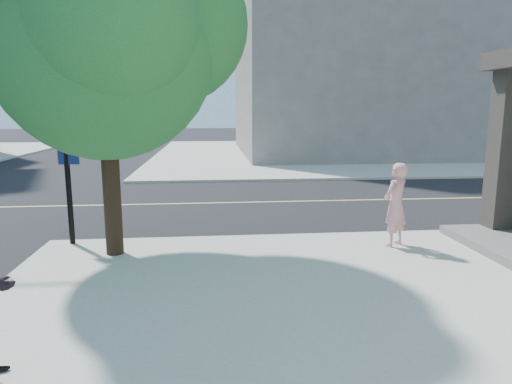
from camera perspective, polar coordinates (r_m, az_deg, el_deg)
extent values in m
plane|color=black|center=(11.45, -19.58, -6.16)|extent=(140.00, 140.00, 0.00)
cube|color=black|center=(15.73, -15.71, -1.55)|extent=(140.00, 9.00, 0.01)
cube|color=#ADAEA2|center=(34.04, 12.79, 4.84)|extent=(29.00, 25.00, 0.12)
cube|color=#35302B|center=(12.33, 28.64, 4.83)|extent=(0.55, 0.55, 4.20)
cube|color=slate|center=(34.77, 13.81, 16.57)|extent=(18.00, 16.00, 14.00)
imported|color=pink|center=(10.52, 17.05, -1.53)|extent=(0.81, 0.76, 1.86)
cylinder|color=black|center=(9.80, -17.76, 2.71)|extent=(0.36, 0.36, 3.59)
sphere|color=#276F31|center=(9.80, -18.55, 16.69)|extent=(4.38, 4.38, 4.38)
sphere|color=#276F31|center=(10.30, -11.06, 20.05)|extent=(3.39, 3.39, 3.39)
sphere|color=#276F31|center=(10.93, -23.24, 19.92)|extent=(3.19, 3.19, 3.19)
sphere|color=#276F31|center=(8.70, -17.62, 19.62)|extent=(2.99, 2.99, 2.99)
cylinder|color=black|center=(10.88, -22.70, 4.64)|extent=(0.12, 0.12, 4.17)
cube|color=white|center=(10.81, -22.66, 7.26)|extent=(0.55, 0.04, 0.20)
cube|color=navy|center=(10.84, -22.48, 4.64)|extent=(0.45, 0.04, 0.55)
imported|color=black|center=(10.85, -23.18, 11.43)|extent=(0.16, 0.20, 0.99)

